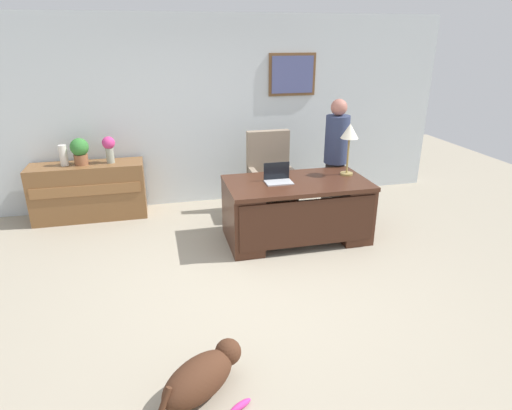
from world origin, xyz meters
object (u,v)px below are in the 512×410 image
(laptop, at_px, (278,177))
(dog_lying, at_px, (202,376))
(desk_lamp, at_px, (350,134))
(vase_empty, at_px, (63,155))
(vase_with_flowers, at_px, (109,147))
(person_standing, at_px, (336,158))
(credenza, at_px, (89,191))
(armchair, at_px, (271,179))
(potted_plant, at_px, (80,150))
(desk, at_px, (297,209))
(dog_toy_bone, at_px, (240,406))

(laptop, bearing_deg, dog_lying, -117.68)
(desk_lamp, bearing_deg, vase_empty, 161.13)
(laptop, distance_m, vase_empty, 2.90)
(vase_with_flowers, bearing_deg, dog_lying, -77.73)
(person_standing, distance_m, dog_lying, 3.69)
(person_standing, bearing_deg, credenza, 167.54)
(laptop, bearing_deg, armchair, 80.33)
(armchair, height_order, potted_plant, armchair)
(person_standing, xyz_separation_m, dog_lying, (-2.20, -2.88, -0.69))
(credenza, height_order, person_standing, person_standing)
(desk, distance_m, armchair, 0.91)
(vase_empty, bearing_deg, armchair, -9.28)
(dog_lying, xyz_separation_m, laptop, (1.22, 2.33, 0.66))
(dog_lying, distance_m, desk_lamp, 3.42)
(desk, relative_size, potted_plant, 4.79)
(laptop, xyz_separation_m, potted_plant, (-2.39, 1.28, 0.16))
(armchair, relative_size, vase_empty, 4.22)
(laptop, distance_m, dog_toy_bone, 2.83)
(desk_lamp, height_order, dog_toy_bone, desk_lamp)
(potted_plant, relative_size, dog_toy_bone, 1.99)
(dog_lying, distance_m, vase_empty, 3.94)
(dog_lying, distance_m, dog_toy_bone, 0.34)
(dog_toy_bone, bearing_deg, armchair, 71.43)
(desk, bearing_deg, dog_lying, -122.75)
(armchair, distance_m, dog_toy_bone, 3.59)
(desk_lamp, xyz_separation_m, vase_empty, (-3.53, 1.21, -0.36))
(dog_toy_bone, bearing_deg, dog_lying, 139.41)
(dog_lying, bearing_deg, desk, 57.25)
(credenza, bearing_deg, vase_empty, 179.69)
(person_standing, distance_m, laptop, 1.12)
(desk, distance_m, potted_plant, 3.00)
(credenza, xyz_separation_m, dog_toy_bone, (1.35, -3.81, -0.36))
(desk_lamp, relative_size, dog_toy_bone, 3.58)
(dog_lying, bearing_deg, armchair, 66.67)
(dog_lying, relative_size, laptop, 2.13)
(dog_lying, relative_size, potted_plant, 1.89)
(credenza, distance_m, armchair, 2.53)
(vase_empty, height_order, dog_toy_bone, vase_empty)
(person_standing, relative_size, vase_with_flowers, 4.52)
(credenza, height_order, vase_empty, vase_empty)
(desk, bearing_deg, person_standing, 39.37)
(person_standing, height_order, laptop, person_standing)
(desk, relative_size, person_standing, 1.05)
(desk_lamp, distance_m, vase_empty, 3.75)
(potted_plant, distance_m, dog_toy_bone, 4.17)
(desk_lamp, bearing_deg, person_standing, 84.17)
(credenza, bearing_deg, dog_toy_bone, -70.45)
(desk, xyz_separation_m, armchair, (-0.09, 0.90, 0.10))
(desk, bearing_deg, dog_toy_bone, -116.37)
(desk, distance_m, credenza, 2.91)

